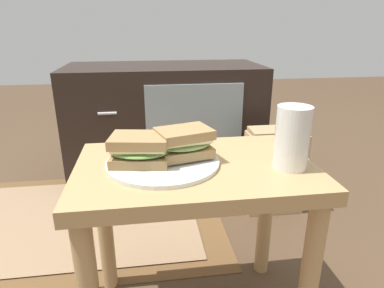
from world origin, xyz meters
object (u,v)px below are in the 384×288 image
(beer_glass, at_px, (292,139))
(paper_bag, at_px, (274,170))
(sandwich_back, at_px, (184,142))
(sandwich_front, at_px, (140,150))
(tv_cabinet, at_px, (166,122))
(plate, at_px, (163,162))

(beer_glass, bearing_deg, paper_bag, 69.75)
(sandwich_back, xyz_separation_m, paper_bag, (0.44, 0.50, -0.33))
(sandwich_back, distance_m, paper_bag, 0.74)
(sandwich_front, distance_m, sandwich_back, 0.11)
(tv_cabinet, bearing_deg, paper_bag, -45.21)
(plate, xyz_separation_m, sandwich_front, (-0.05, -0.01, 0.04))
(tv_cabinet, xyz_separation_m, sandwich_front, (-0.12, -0.95, 0.21))
(sandwich_front, relative_size, paper_bag, 0.41)
(sandwich_back, bearing_deg, plate, -168.69)
(sandwich_front, distance_m, paper_bag, 0.82)
(plate, bearing_deg, tv_cabinet, 86.07)
(sandwich_front, relative_size, sandwich_back, 1.00)
(tv_cabinet, distance_m, beer_glass, 1.05)
(plate, distance_m, paper_bag, 0.76)
(sandwich_front, xyz_separation_m, paper_bag, (0.55, 0.52, -0.32))
(plate, bearing_deg, beer_glass, -11.62)
(tv_cabinet, bearing_deg, sandwich_front, -96.98)
(tv_cabinet, height_order, beer_glass, beer_glass)
(sandwich_back, bearing_deg, beer_glass, -16.45)
(plate, height_order, sandwich_front, sandwich_front)
(sandwich_front, height_order, beer_glass, beer_glass)
(beer_glass, distance_m, paper_bag, 0.69)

